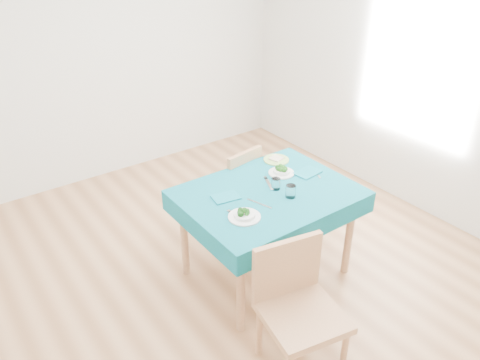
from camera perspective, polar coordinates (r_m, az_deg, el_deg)
room_shell at (r=3.21m, az=-0.00°, el=7.78°), size 4.02×4.52×2.73m
table at (r=3.67m, az=3.29°, el=-6.52°), size 1.26×0.96×0.76m
chair_near at (r=2.85m, az=7.84°, el=-14.01°), size 0.55×0.59×1.16m
chair_far at (r=4.13m, az=-1.05°, el=-0.69°), size 0.43×0.46×0.93m
bowl_near at (r=3.15m, az=0.55°, el=-4.10°), size 0.22×0.22×0.07m
bowl_far at (r=3.70m, az=5.08°, el=1.21°), size 0.20×0.20×0.06m
fork_near at (r=3.17m, az=-0.34°, el=-4.51°), size 0.03×0.18×0.00m
knife_near at (r=3.32m, az=2.36°, el=-2.89°), size 0.08×0.21×0.00m
fork_far at (r=3.57m, az=3.52°, el=-0.42°), size 0.10×0.19×0.00m
knife_far at (r=3.76m, az=9.24°, el=0.89°), size 0.09×0.18×0.00m
napkin_near at (r=3.38m, az=-1.75°, el=-2.12°), size 0.21×0.17×0.01m
napkin_far at (r=3.74m, az=8.25°, el=0.91°), size 0.22×0.17×0.01m
tumbler_center at (r=3.48m, az=4.39°, el=-0.46°), size 0.07×0.07×0.09m
tumbler_side at (r=3.39m, az=6.20°, el=-1.37°), size 0.07×0.07×0.09m
side_plate at (r=3.92m, az=4.45°, el=2.47°), size 0.21×0.21×0.01m
bread_slice at (r=3.91m, az=4.45°, el=2.64°), size 0.12×0.12×0.01m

